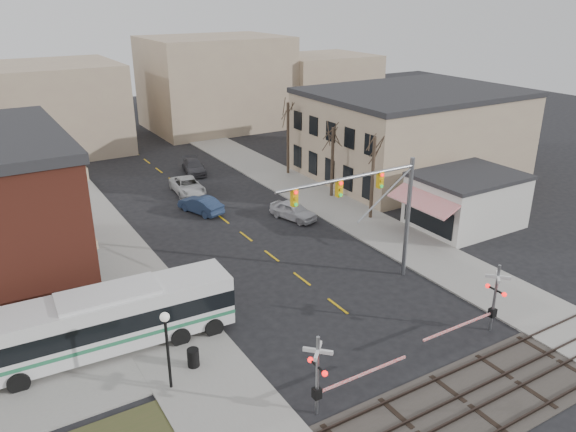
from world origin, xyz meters
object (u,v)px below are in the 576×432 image
object	(u,v)px
pedestrian_near	(176,308)
car_b	(201,205)
pedestrian_far	(117,302)
transit_bus	(112,319)
car_a	(293,211)
rr_crossing_east	(489,301)
rr_crossing_west	(325,374)
traffic_signal_mast	(376,200)
street_lamp	(166,334)
trash_bin	(193,358)
car_c	(188,186)
car_d	(194,167)

from	to	relation	value
pedestrian_near	car_b	bearing A→B (deg)	-24.59
car_b	pedestrian_far	xyz separation A→B (m)	(-10.48, -12.65, 0.15)
transit_bus	car_a	world-z (taller)	transit_bus
transit_bus	rr_crossing_east	bearing A→B (deg)	-26.65
rr_crossing_west	pedestrian_far	bearing A→B (deg)	114.20
traffic_signal_mast	car_a	bearing A→B (deg)	82.36
street_lamp	transit_bus	bearing A→B (deg)	106.84
transit_bus	pedestrian_far	bearing A→B (deg)	72.08
transit_bus	rr_crossing_west	distance (m)	11.64
trash_bin	transit_bus	bearing A→B (deg)	128.79
rr_crossing_east	pedestrian_near	world-z (taller)	rr_crossing_east
rr_crossing_east	car_c	distance (m)	30.50
pedestrian_far	car_b	bearing A→B (deg)	-6.21
rr_crossing_west	street_lamp	world-z (taller)	street_lamp
car_c	car_a	bearing A→B (deg)	-58.69
rr_crossing_west	car_a	size ratio (longest dim) A/B	1.32
car_b	transit_bus	bearing A→B (deg)	35.87
street_lamp	trash_bin	size ratio (longest dim) A/B	4.26
car_a	car_c	distance (m)	11.58
traffic_signal_mast	car_b	xyz separation A→B (m)	(-4.35, 17.31, -5.01)
car_a	car_d	size ratio (longest dim) A/B	0.91
rr_crossing_east	transit_bus	bearing A→B (deg)	153.35
transit_bus	car_d	distance (m)	30.80
rr_crossing_west	pedestrian_far	distance (m)	13.97
car_d	rr_crossing_east	bearing A→B (deg)	-74.90
trash_bin	car_a	world-z (taller)	car_a
rr_crossing_east	car_d	xyz separation A→B (m)	(-2.48, 35.63, -1.30)
trash_bin	car_d	world-z (taller)	car_d
transit_bus	traffic_signal_mast	bearing A→B (deg)	-5.23
car_b	car_d	distance (m)	11.48
traffic_signal_mast	rr_crossing_west	xyz separation A→B (m)	(-9.12, -8.03, -3.76)
pedestrian_near	car_a	bearing A→B (deg)	-51.19
car_a	trash_bin	bearing A→B (deg)	-152.91
rr_crossing_east	street_lamp	xyz separation A→B (m)	(-16.42, 4.36, 1.05)
traffic_signal_mast	street_lamp	distance (m)	15.07
rr_crossing_west	street_lamp	size ratio (longest dim) A/B	1.39
rr_crossing_west	pedestrian_far	xyz separation A→B (m)	(-5.71, 12.70, -1.10)
car_b	pedestrian_near	bearing A→B (deg)	44.65
rr_crossing_west	car_c	xyz separation A→B (m)	(5.67, 30.55, -1.25)
rr_crossing_east	pedestrian_near	size ratio (longest dim) A/B	2.92
rr_crossing_east	pedestrian_far	world-z (taller)	rr_crossing_east
car_c	pedestrian_far	bearing A→B (deg)	-117.25
rr_crossing_east	car_a	size ratio (longest dim) A/B	1.32
rr_crossing_west	car_d	world-z (taller)	rr_crossing_west
trash_bin	car_b	world-z (taller)	car_b
car_b	car_a	bearing A→B (deg)	120.83
transit_bus	car_d	world-z (taller)	transit_bus
traffic_signal_mast	trash_bin	xyz separation A→B (m)	(-12.96, -2.17, -5.14)
car_d	car_a	bearing A→B (deg)	-71.17
pedestrian_near	traffic_signal_mast	bearing A→B (deg)	-96.52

